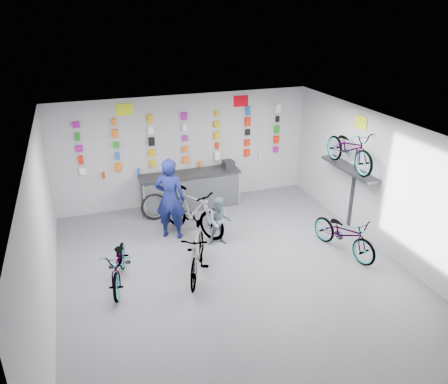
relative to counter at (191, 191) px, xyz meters
name	(u,v)px	position (x,y,z in m)	size (l,w,h in m)	color
floor	(236,277)	(0.00, -3.54, -0.49)	(8.00, 8.00, 0.00)	#57575C
ceiling	(238,136)	(0.00, -3.54, 2.51)	(8.00, 8.00, 0.00)	white
wall_back	(185,150)	(0.00, 0.46, 1.01)	(7.00, 7.00, 0.00)	#AFAFB2
wall_front	(364,360)	(0.00, -7.54, 1.01)	(7.00, 7.00, 0.00)	#AFAFB2
wall_left	(42,242)	(-3.50, -3.54, 1.01)	(8.00, 8.00, 0.00)	#AFAFB2
wall_right	(389,188)	(3.50, -3.54, 1.01)	(8.00, 8.00, 0.00)	#AFAFB2
counter	(191,191)	(0.00, 0.00, 0.00)	(2.70, 0.66, 1.00)	black
merch_wall	(187,141)	(0.05, 0.39, 1.29)	(5.56, 0.08, 1.57)	white
wall_bracket	(350,172)	(3.33, -2.34, 0.98)	(0.39, 1.90, 2.00)	#333338
sign_left	(125,110)	(-1.50, 0.44, 2.23)	(0.42, 0.02, 0.30)	#DAEA1A
sign_right	(241,101)	(1.60, 0.44, 2.23)	(0.42, 0.02, 0.30)	red
sign_side	(361,123)	(3.48, -2.34, 2.16)	(0.02, 0.40, 0.30)	#DAEA1A
bike_left	(119,264)	(-2.26, -2.95, -0.05)	(0.58, 1.67, 0.88)	gray
bike_center	(197,252)	(-0.72, -3.18, 0.05)	(0.50, 1.78, 1.07)	gray
bike_right	(344,234)	(2.61, -3.40, -0.02)	(0.62, 1.78, 0.94)	gray
bike_service	(192,211)	(-0.34, -1.42, 0.09)	(0.54, 1.93, 1.16)	gray
bike_wall	(350,148)	(3.25, -2.34, 1.57)	(0.63, 1.80, 0.95)	gray
clerk	(170,199)	(-0.86, -1.43, 0.50)	(0.72, 0.47, 1.97)	#111852
customer	(220,221)	(0.11, -2.15, 0.10)	(0.57, 0.44, 1.17)	slate
spare_wheel	(155,207)	(-1.07, -0.37, -0.15)	(0.71, 0.28, 0.69)	black
register	(228,164)	(1.09, 0.01, 0.62)	(0.28, 0.30, 0.22)	black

